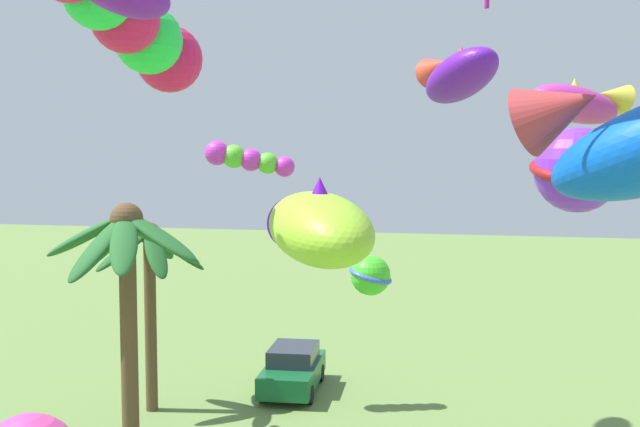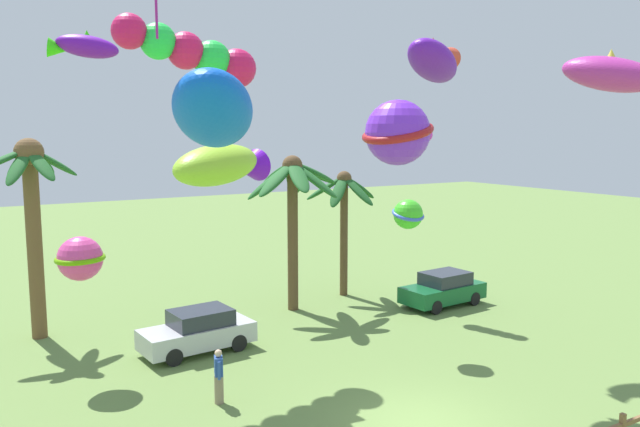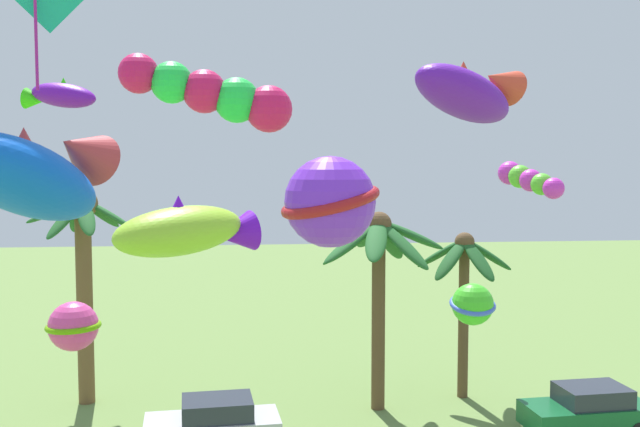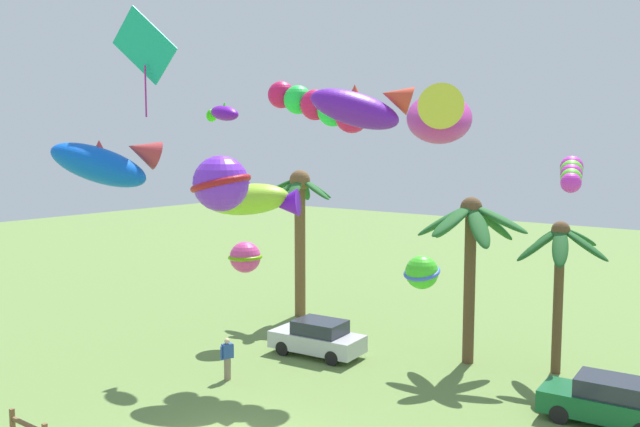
{
  "view_description": "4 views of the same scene",
  "coord_description": "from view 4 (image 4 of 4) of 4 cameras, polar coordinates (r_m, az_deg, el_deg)",
  "views": [
    {
      "loc": [
        -15.64,
        2.09,
        7.97
      ],
      "look_at": [
        -1.74,
        5.17,
        6.85
      ],
      "focal_mm": 41.93,
      "sensor_mm": 36.0,
      "label": 1
    },
    {
      "loc": [
        -10.3,
        -12.01,
        7.68
      ],
      "look_at": [
        -0.41,
        4.5,
        5.17
      ],
      "focal_mm": 34.86,
      "sensor_mm": 36.0,
      "label": 2
    },
    {
      "loc": [
        -2.06,
        -12.22,
        8.39
      ],
      "look_at": [
        -0.33,
        5.15,
        7.12
      ],
      "focal_mm": 40.12,
      "sensor_mm": 36.0,
      "label": 3
    },
    {
      "loc": [
        13.46,
        -13.47,
        8.87
      ],
      "look_at": [
        -0.39,
        4.83,
        6.44
      ],
      "focal_mm": 37.84,
      "sensor_mm": 36.0,
      "label": 4
    }
  ],
  "objects": [
    {
      "name": "kite_fish_2",
      "position": [
        19.56,
        3.46,
        8.99
      ],
      "size": [
        3.22,
        2.57,
        1.69
      ],
      "color": "#6518B7"
    },
    {
      "name": "parked_car_0",
      "position": [
        28.56,
        -0.19,
        -10.48
      ],
      "size": [
        4.03,
        2.03,
        1.51
      ],
      "color": "#BCBCC1",
      "rests_on": "ground"
    },
    {
      "name": "parked_car_1",
      "position": [
        23.83,
        23.08,
        -14.38
      ],
      "size": [
        4.01,
        1.98,
        1.51
      ],
      "color": "#145B2D",
      "rests_on": "ground"
    },
    {
      "name": "kite_ball_10",
      "position": [
        30.09,
        -6.35,
        -3.69
      ],
      "size": [
        1.62,
        1.62,
        1.38
      ],
      "color": "#E64096"
    },
    {
      "name": "kite_ball_7",
      "position": [
        19.79,
        -8.38,
        2.53
      ],
      "size": [
        2.22,
        2.22,
        1.63
      ],
      "color": "#7D2CEB"
    },
    {
      "name": "palm_tree_1",
      "position": [
        34.0,
        -1.72,
        0.02
      ],
      "size": [
        3.64,
        3.27,
        7.49
      ],
      "color": "brown",
      "rests_on": "ground"
    },
    {
      "name": "kite_tube_1",
      "position": [
        23.86,
        20.49,
        3.19
      ],
      "size": [
        1.3,
        2.72,
        1.13
      ],
      "color": "#DE32CF"
    },
    {
      "name": "kite_fish_6",
      "position": [
        14.59,
        10.06,
        8.22
      ],
      "size": [
        2.59,
        3.37,
        1.52
      ],
      "color": "#BE309B"
    },
    {
      "name": "kite_fish_9",
      "position": [
        23.37,
        -17.63,
        4.11
      ],
      "size": [
        2.85,
        3.93,
        2.17
      ],
      "color": "blue"
    },
    {
      "name": "kite_ball_11",
      "position": [
        21.35,
        8.6,
        -4.94
      ],
      "size": [
        1.19,
        1.18,
        1.05
      ],
      "color": "#41D128"
    },
    {
      "name": "spectator_0",
      "position": [
        26.02,
        -7.85,
        -12.06
      ],
      "size": [
        0.34,
        0.53,
        1.59
      ],
      "color": "gray",
      "rests_on": "ground"
    },
    {
      "name": "kite_fish_5",
      "position": [
        25.06,
        -5.73,
        1.19
      ],
      "size": [
        3.8,
        2.92,
        1.56
      ],
      "color": "#9DDA30"
    },
    {
      "name": "kite_fish_0",
      "position": [
        28.61,
        -8.19,
        8.39
      ],
      "size": [
        2.04,
        1.21,
        0.86
      ],
      "color": "#6F12B7"
    },
    {
      "name": "kite_tube_8",
      "position": [
        27.41,
        -0.02,
        9.06
      ],
      "size": [
        4.87,
        1.34,
        2.2
      ],
      "color": "#E61859"
    },
    {
      "name": "palm_tree_2",
      "position": [
        27.2,
        19.66,
        -3.59
      ],
      "size": [
        3.47,
        3.62,
        5.91
      ],
      "color": "brown",
      "rests_on": "ground"
    },
    {
      "name": "palm_tree_0",
      "position": [
        27.39,
        12.63,
        -1.8
      ],
      "size": [
        4.46,
        4.56,
        6.73
      ],
      "color": "brown",
      "rests_on": "ground"
    },
    {
      "name": "kite_diamond_3",
      "position": [
        25.22,
        -14.62,
        13.45
      ],
      "size": [
        2.73,
        0.7,
        3.87
      ],
      "color": "#19B28D"
    }
  ]
}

